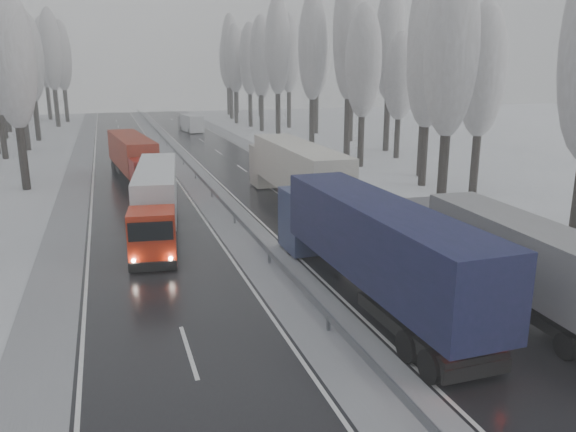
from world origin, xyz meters
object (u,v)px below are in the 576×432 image
truck_blue_box (367,240)px  truck_red_red (134,157)px  box_truck_distant (191,123)px  truck_grey_tarp (510,254)px  truck_red_white (156,195)px  truck_cream_box (294,169)px

truck_blue_box → truck_red_red: size_ratio=1.11×
truck_blue_box → truck_red_red: (-8.02, 29.09, -0.26)m
truck_blue_box → box_truck_distant: bearing=86.8°
truck_grey_tarp → truck_red_white: 20.56m
truck_blue_box → truck_red_red: bearing=104.5°
truck_grey_tarp → truck_blue_box: 5.91m
truck_cream_box → truck_red_red: size_ratio=1.13×
truck_grey_tarp → truck_red_white: (-12.89, 16.02, -0.01)m
truck_grey_tarp → truck_cream_box: bearing=101.5°
truck_blue_box → truck_red_white: bearing=118.1°
truck_cream_box → truck_red_red: 15.82m
box_truck_distant → truck_red_red: 41.49m
truck_grey_tarp → truck_red_red: size_ratio=0.94×
truck_grey_tarp → truck_red_red: 34.25m
truck_cream_box → truck_grey_tarp: bearing=-80.9°
truck_blue_box → truck_cream_box: 17.48m
truck_grey_tarp → truck_red_white: size_ratio=1.00×
box_truck_distant → truck_red_red: truck_red_red is taller
truck_grey_tarp → truck_red_white: bearing=132.1°
truck_cream_box → truck_red_white: size_ratio=1.20×
truck_grey_tarp → truck_cream_box: truck_cream_box is taller
truck_red_white → truck_grey_tarp: bearing=-44.1°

